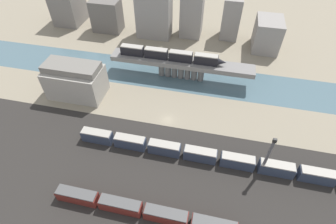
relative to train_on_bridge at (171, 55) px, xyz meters
The scene contains 15 objects.
ground_plane 27.51m from the train_on_bridge, 80.42° to the right, with size 400.00×400.00×0.00m, color gray.
railbed_yard 50.43m from the train_on_bridge, 85.06° to the right, with size 280.00×42.00×0.01m, color #282623.
river_water 10.98m from the train_on_bridge, ahead, with size 320.00×19.22×0.01m, color #47606B.
bridge 5.82m from the train_on_bridge, ahead, with size 57.67×7.00×8.20m.
train_on_bridge is the anchor object (origin of this frame).
train_yard_near 60.51m from the train_on_bridge, 83.39° to the right, with size 52.00×3.17×3.69m.
train_yard_mid 46.77m from the train_on_bridge, 58.20° to the right, with size 91.65×3.13×4.20m.
warehouse_building 37.88m from the train_on_bridge, 150.01° to the right, with size 20.66×12.33×13.60m.
signal_tower 53.62m from the train_on_bridge, 47.99° to the right, with size 1.00×0.85×15.27m.
city_block_far_left 73.09m from the train_on_bridge, 150.52° to the left, with size 13.45×15.59×17.64m, color slate.
city_block_left 51.30m from the train_on_bridge, 141.79° to the left, with size 14.44×9.52×15.61m, color #605B56.
city_block_center 34.64m from the train_on_bridge, 115.91° to the left, with size 16.44×9.47×22.36m, color gray.
city_block_right 36.60m from the train_on_bridge, 85.92° to the left, with size 10.39×10.95×20.73m, color gray.
city_block_far_right 43.84m from the train_on_bridge, 60.52° to the left, with size 8.52×9.79×19.89m, color gray.
city_block_tall 49.97m from the train_on_bridge, 38.75° to the left, with size 11.68×15.38×14.17m, color gray.
Camera 1 is at (13.91, -61.77, 67.70)m, focal length 28.00 mm.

